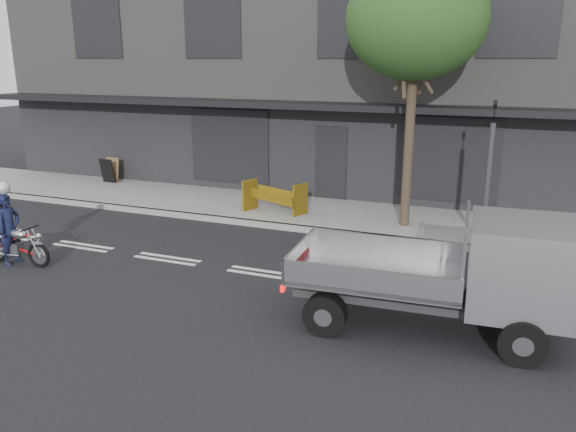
% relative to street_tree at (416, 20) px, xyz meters
% --- Properties ---
extents(ground, '(80.00, 80.00, 0.00)m').
position_rel_street_tree_xyz_m(ground, '(-2.20, -4.20, -5.28)').
color(ground, black).
rests_on(ground, ground).
extents(sidewalk, '(32.00, 3.20, 0.15)m').
position_rel_street_tree_xyz_m(sidewalk, '(-2.20, 0.50, -5.20)').
color(sidewalk, gray).
rests_on(sidewalk, ground).
extents(kerb, '(32.00, 0.20, 0.15)m').
position_rel_street_tree_xyz_m(kerb, '(-2.20, -1.10, -5.20)').
color(kerb, gray).
rests_on(kerb, ground).
extents(building_main, '(26.00, 10.00, 8.00)m').
position_rel_street_tree_xyz_m(building_main, '(-2.20, 7.10, -1.28)').
color(building_main, slate).
rests_on(building_main, ground).
extents(street_tree, '(3.40, 3.40, 6.74)m').
position_rel_street_tree_xyz_m(street_tree, '(0.00, 0.00, 0.00)').
color(street_tree, '#382B21').
rests_on(street_tree, ground).
extents(traffic_light_pole, '(0.12, 0.12, 3.50)m').
position_rel_street_tree_xyz_m(traffic_light_pole, '(2.00, -0.85, -3.63)').
color(traffic_light_pole, '#2D2D30').
rests_on(traffic_light_pole, ground).
extents(motorcycle, '(1.75, 0.51, 0.90)m').
position_rel_street_tree_xyz_m(motorcycle, '(-7.50, -5.67, -4.81)').
color(motorcycle, black).
rests_on(motorcycle, ground).
extents(rider, '(0.40, 0.59, 1.59)m').
position_rel_street_tree_xyz_m(rider, '(-7.65, -5.67, -4.48)').
color(rider, '#131735').
rests_on(rider, ground).
extents(flatbed_ute, '(4.57, 2.09, 2.07)m').
position_rel_street_tree_xyz_m(flatbed_ute, '(2.34, -5.38, -4.10)').
color(flatbed_ute, black).
rests_on(flatbed_ute, ground).
extents(construction_barrier, '(1.79, 1.26, 0.93)m').
position_rel_street_tree_xyz_m(construction_barrier, '(-3.67, -0.35, -4.66)').
color(construction_barrier, '#E0A60B').
rests_on(construction_barrier, sidewalk).
extents(sandwich_board, '(0.56, 0.38, 0.86)m').
position_rel_street_tree_xyz_m(sandwich_board, '(-10.70, 1.36, -4.70)').
color(sandwich_board, black).
rests_on(sandwich_board, sidewalk).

